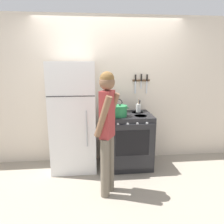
{
  "coord_description": "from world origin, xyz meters",
  "views": [
    {
      "loc": [
        -0.35,
        -3.82,
        1.79
      ],
      "look_at": [
        0.0,
        -0.47,
        1.0
      ],
      "focal_mm": 35.0,
      "sensor_mm": 36.0,
      "label": 1
    }
  ],
  "objects": [
    {
      "name": "ground_plane",
      "position": [
        0.0,
        0.0,
        0.0
      ],
      "size": [
        14.0,
        14.0,
        0.0
      ],
      "primitive_type": "plane",
      "color": "gray"
    },
    {
      "name": "person",
      "position": [
        -0.13,
        -1.12,
        0.95
      ],
      "size": [
        0.38,
        0.41,
        1.67
      ],
      "rotation": [
        0.0,
        0.0,
        1.08
      ],
      "color": "#6B6051",
      "rests_on": "ground_plane"
    },
    {
      "name": "tea_kettle",
      "position": [
        0.14,
        -0.19,
        1.0
      ],
      "size": [
        0.22,
        0.17,
        0.24
      ],
      "color": "silver",
      "rests_on": "stove_range"
    },
    {
      "name": "dutch_oven_pot",
      "position": [
        0.13,
        -0.45,
        1.01
      ],
      "size": [
        0.28,
        0.24,
        0.2
      ],
      "color": "#237A42",
      "rests_on": "stove_range"
    },
    {
      "name": "refrigerator",
      "position": [
        -0.62,
        -0.3,
        0.89
      ],
      "size": [
        0.72,
        0.63,
        1.79
      ],
      "color": "white",
      "rests_on": "ground_plane"
    },
    {
      "name": "wall_knife_strip",
      "position": [
        0.56,
        -0.02,
        1.46
      ],
      "size": [
        0.31,
        0.03,
        0.35
      ],
      "color": "brown"
    },
    {
      "name": "wall_back",
      "position": [
        0.0,
        0.03,
        1.27
      ],
      "size": [
        10.0,
        0.06,
        2.55
      ],
      "color": "beige",
      "rests_on": "ground_plane"
    },
    {
      "name": "stove_range",
      "position": [
        0.3,
        -0.35,
        0.47
      ],
      "size": [
        0.76,
        0.68,
        0.92
      ],
      "color": "#232326",
      "rests_on": "ground_plane"
    },
    {
      "name": "utensil_jar",
      "position": [
        0.49,
        -0.19,
        1.0
      ],
      "size": [
        0.08,
        0.08,
        0.24
      ],
      "color": "silver",
      "rests_on": "stove_range"
    }
  ]
}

